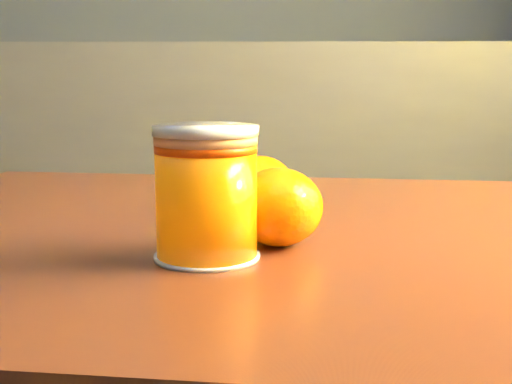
{
  "coord_description": "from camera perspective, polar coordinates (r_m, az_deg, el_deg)",
  "views": [
    {
      "loc": [
        0.8,
        -0.62,
        0.84
      ],
      "look_at": [
        0.79,
        -0.06,
        0.74
      ],
      "focal_mm": 50.0,
      "sensor_mm": 36.0,
      "label": 1
    }
  ],
  "objects": [
    {
      "name": "table",
      "position": [
        0.68,
        4.91,
        -10.45
      ],
      "size": [
        0.99,
        0.74,
        0.69
      ],
      "rotation": [
        0.0,
        0.0,
        -0.11
      ],
      "color": "#622D18",
      "rests_on": "ground"
    },
    {
      "name": "orange_front",
      "position": [
        0.6,
        1.83,
        -1.21
      ],
      "size": [
        0.09,
        0.09,
        0.07
      ],
      "primitive_type": "ellipsoid",
      "rotation": [
        0.0,
        0.0,
        -0.17
      ],
      "color": "orange",
      "rests_on": "table"
    },
    {
      "name": "orange_back",
      "position": [
        0.71,
        0.28,
        0.42
      ],
      "size": [
        0.09,
        0.09,
        0.06
      ],
      "primitive_type": "ellipsoid",
      "rotation": [
        0.0,
        0.0,
        -0.3
      ],
      "color": "orange",
      "rests_on": "table"
    },
    {
      "name": "juice_glass",
      "position": [
        0.55,
        -4.0,
        -0.14
      ],
      "size": [
        0.08,
        0.08,
        0.1
      ],
      "rotation": [
        0.0,
        0.0,
        -0.12
      ],
      "color": "orange",
      "rests_on": "table"
    },
    {
      "name": "kitchen_counter",
      "position": [
        2.25,
        -19.82,
        -0.57
      ],
      "size": [
        3.15,
        0.6,
        0.9
      ],
      "primitive_type": "cube",
      "color": "#4E4F53",
      "rests_on": "ground"
    }
  ]
}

